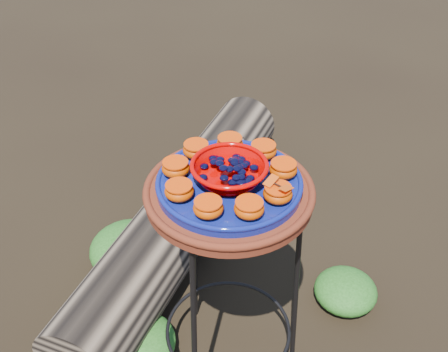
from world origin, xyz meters
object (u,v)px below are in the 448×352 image
plant_stand (228,288)px  terracotta_saucer (229,194)px  cobalt_plate (229,185)px  driftwood_log (182,215)px  red_bowl (229,173)px

plant_stand → terracotta_saucer: terracotta_saucer is taller
cobalt_plate → plant_stand: bearing=0.0°
cobalt_plate → driftwood_log: size_ratio=0.25×
plant_stand → driftwood_log: (0.15, 0.58, -0.21)m
cobalt_plate → red_bowl: red_bowl is taller
red_bowl → driftwood_log: size_ratio=0.12×
driftwood_log → terracotta_saucer: bearing=-104.2°
cobalt_plate → driftwood_log: cobalt_plate is taller
terracotta_saucer → red_bowl: size_ratio=2.33×
cobalt_plate → driftwood_log: 0.85m
plant_stand → red_bowl: bearing=0.0°
red_bowl → plant_stand: bearing=0.0°
plant_stand → driftwood_log: plant_stand is taller
terracotta_saucer → cobalt_plate: size_ratio=1.17×
cobalt_plate → red_bowl: size_ratio=2.00×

